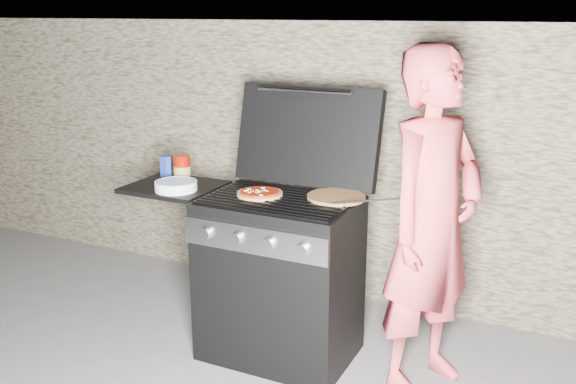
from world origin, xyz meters
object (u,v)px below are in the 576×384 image
at_px(gas_grill, 240,270).
at_px(person, 432,224).
at_px(pizza_topped, 260,193).
at_px(sauce_jar, 182,168).

distance_m(gas_grill, person, 1.12).
height_order(pizza_topped, person, person).
height_order(gas_grill, sauce_jar, sauce_jar).
relative_size(gas_grill, sauce_jar, 9.01).
bearing_deg(person, gas_grill, 117.78).
bearing_deg(sauce_jar, person, -1.40).
bearing_deg(gas_grill, person, 4.18).
xyz_separation_m(gas_grill, person, (1.04, 0.08, 0.41)).
height_order(gas_grill, pizza_topped, pizza_topped).
relative_size(gas_grill, person, 0.78).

